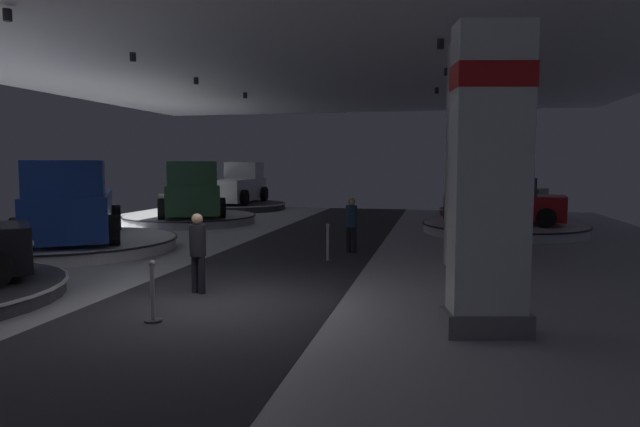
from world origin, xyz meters
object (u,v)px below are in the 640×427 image
brand_sign_pylon (490,178)px  visitor_walking_far (351,222)px  display_platform_far_left (190,219)px  display_car_far_right (505,203)px  pickup_truck_far_left (190,194)px  visitor_walking_near (198,248)px  column_right (476,156)px  display_platform_deep_right (499,212)px  display_car_deep_right (500,194)px  display_platform_deep_left (235,206)px  pickup_truck_mid_left (71,208)px  display_platform_mid_left (74,244)px  pickup_truck_deep_left (237,186)px  display_platform_far_right (504,228)px

brand_sign_pylon → visitor_walking_far: 7.87m
brand_sign_pylon → display_platform_far_left: bearing=130.0°
display_car_far_right → pickup_truck_far_left: (-12.80, 0.34, 0.18)m
visitor_walking_near → column_right: bearing=38.6°
pickup_truck_far_left → visitor_walking_far: 10.02m
visitor_walking_near → visitor_walking_far: 5.97m
visitor_walking_near → display_platform_deep_right: bearing=67.6°
display_platform_deep_right → visitor_walking_near: size_ratio=3.66×
column_right → display_car_deep_right: 14.19m
visitor_walking_far → brand_sign_pylon: bearing=-65.8°
display_platform_deep_left → visitor_walking_near: size_ratio=3.64×
display_platform_far_left → visitor_walking_far: (8.10, -6.38, 0.71)m
column_right → display_car_far_right: column_right is taller
display_car_far_right → pickup_truck_far_left: size_ratio=0.78×
display_platform_deep_right → display_platform_far_left: bearing=-154.5°
brand_sign_pylon → pickup_truck_mid_left: bearing=153.8°
display_platform_far_left → visitor_walking_near: size_ratio=3.57×
column_right → visitor_walking_far: bearing=161.0°
display_car_deep_right → display_platform_mid_left: bearing=-133.9°
pickup_truck_deep_left → display_platform_far_left: (0.72, -7.52, -1.11)m
brand_sign_pylon → pickup_truck_far_left: brand_sign_pylon is taller
display_platform_deep_left → pickup_truck_mid_left: pickup_truck_mid_left is taller
display_car_far_right → display_car_deep_right: (0.54, 7.03, -0.03)m
display_car_far_right → display_platform_deep_right: size_ratio=0.76×
display_platform_deep_left → pickup_truck_mid_left: bearing=-86.8°
display_car_deep_right → pickup_truck_far_left: (-13.34, -6.69, 0.20)m
display_platform_deep_right → pickup_truck_far_left: pickup_truck_far_left is taller
display_car_far_right → visitor_walking_near: display_car_far_right is taller
display_platform_mid_left → display_platform_far_left: display_platform_far_left is taller
pickup_truck_mid_left → display_platform_far_left: size_ratio=0.99×
display_platform_mid_left → display_car_deep_right: size_ratio=1.31×
brand_sign_pylon → display_platform_deep_right: brand_sign_pylon is taller
display_platform_mid_left → display_car_deep_right: display_car_deep_right is taller
display_platform_deep_right → display_platform_mid_left: bearing=-133.8°
display_car_far_right → display_platform_mid_left: bearing=-151.5°
display_platform_mid_left → display_platform_far_left: 7.68m
display_platform_mid_left → column_right: bearing=0.8°
display_platform_mid_left → pickup_truck_far_left: 7.48m
column_right → display_platform_mid_left: column_right is taller
pickup_truck_far_left → display_car_far_right: bearing=-1.5°
display_car_deep_right → pickup_truck_mid_left: bearing=-132.9°
display_platform_far_right → visitor_walking_near: size_ratio=3.77×
display_car_far_right → display_car_deep_right: bearing=85.6°
display_platform_deep_left → visitor_walking_near: (6.62, -19.13, 0.70)m
column_right → display_platform_mid_left: 11.76m
brand_sign_pylon → display_car_far_right: 12.99m
pickup_truck_mid_left → pickup_truck_far_left: bearing=89.8°
display_platform_far_left → display_platform_deep_left: bearing=95.6°
pickup_truck_far_left → display_car_deep_right: bearing=26.6°
brand_sign_pylon → pickup_truck_deep_left: 24.16m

